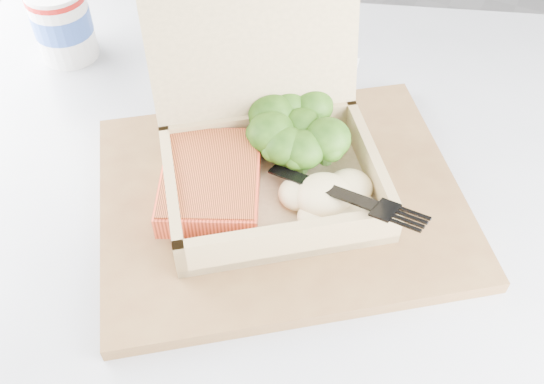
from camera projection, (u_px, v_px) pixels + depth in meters
The scene contains 10 objects.
floor at pixel (349, 263), 1.46m from camera, with size 4.00×4.00×0.00m, color #9A999F.
cafe_table at pixel (253, 314), 0.75m from camera, with size 1.06×1.06×0.74m.
serving_tray at pixel (281, 198), 0.61m from camera, with size 0.36×0.29×0.02m, color brown.
takeout_container at pixel (267, 139), 0.59m from camera, with size 0.28×0.28×0.20m.
salmon_fillet at pixel (211, 181), 0.59m from camera, with size 0.09×0.12×0.03m, color #FD5531.
broccoli_pile at pixel (301, 133), 0.62m from camera, with size 0.11×0.11×0.04m, color #3D7419, non-canonical shape.
mashed_potatoes at pixel (325, 196), 0.57m from camera, with size 0.09×0.08×0.03m, color beige.
plastic_fork at pixel (302, 176), 0.57m from camera, with size 0.17×0.05×0.03m.
paper_cup at pixel (62, 22), 0.75m from camera, with size 0.07×0.07×0.09m.
receipt at pixel (322, 87), 0.74m from camera, with size 0.07×0.14×0.00m, color white.
Camera 1 is at (0.21, -0.83, 1.21)m, focal length 40.00 mm.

